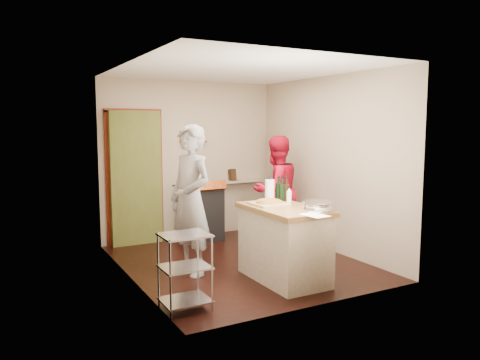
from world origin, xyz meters
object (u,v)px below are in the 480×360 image
person_stripe (191,200)px  person_red (276,190)px  wire_shelving (185,268)px  island (284,241)px  stove (201,213)px

person_stripe → person_red: bearing=99.1°
wire_shelving → island: (1.41, 0.30, 0.04)m
wire_shelving → person_red: size_ratio=0.47×
wire_shelving → island: 1.44m
wire_shelving → person_stripe: bearing=64.5°
island → stove: bearing=91.9°
person_red → stove: bearing=-45.6°
island → person_red: 1.81m
person_red → person_stripe: bearing=17.5°
wire_shelving → island: bearing=12.0°
stove → person_stripe: bearing=-117.8°
stove → person_red: size_ratio=0.59×
stove → wire_shelving: bearing=-116.9°
wire_shelving → person_red: (2.28, 1.84, 0.42)m
wire_shelving → person_red: 2.96m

